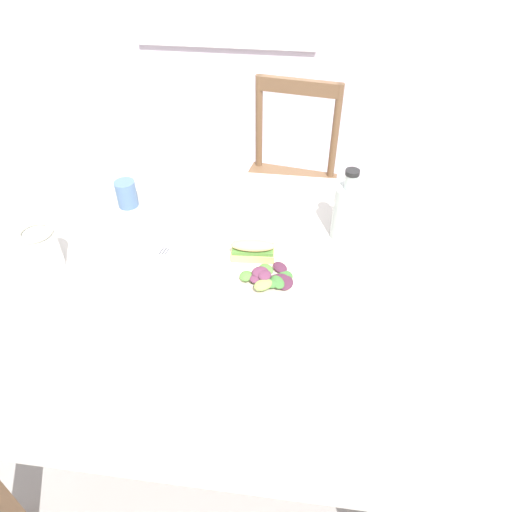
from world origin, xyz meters
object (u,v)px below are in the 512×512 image
at_px(bottle_cold_brew, 346,214).
at_px(cup_extra_side, 126,194).
at_px(sandwich_half_front, 253,250).
at_px(dining_table, 212,305).
at_px(plate_lunch, 254,270).
at_px(fork_on_napkin, 155,266).
at_px(mason_jar_iced_tea, 43,252).
at_px(chair_wooden_far, 287,185).

relative_size(bottle_cold_brew, cup_extra_side, 2.56).
relative_size(sandwich_half_front, bottle_cold_brew, 0.56).
xyz_separation_m(dining_table, plate_lunch, (0.11, 0.03, 0.12)).
relative_size(fork_on_napkin, cup_extra_side, 2.24).
height_order(fork_on_napkin, mason_jar_iced_tea, mason_jar_iced_tea).
height_order(chair_wooden_far, cup_extra_side, chair_wooden_far).
distance_m(sandwich_half_front, mason_jar_iced_tea, 0.54).
height_order(bottle_cold_brew, cup_extra_side, bottle_cold_brew).
height_order(bottle_cold_brew, mason_jar_iced_tea, bottle_cold_brew).
distance_m(chair_wooden_far, plate_lunch, 0.94).
relative_size(dining_table, mason_jar_iced_tea, 9.58).
xyz_separation_m(plate_lunch, sandwich_half_front, (-0.01, 0.04, 0.03)).
bearing_deg(mason_jar_iced_tea, sandwich_half_front, 10.75).
bearing_deg(bottle_cold_brew, mason_jar_iced_tea, -162.52).
xyz_separation_m(sandwich_half_front, fork_on_napkin, (-0.25, -0.06, -0.03)).
bearing_deg(plate_lunch, fork_on_napkin, -176.04).
bearing_deg(chair_wooden_far, sandwich_half_front, -92.47).
height_order(plate_lunch, sandwich_half_front, sandwich_half_front).
xyz_separation_m(sandwich_half_front, mason_jar_iced_tea, (-0.53, -0.10, 0.02)).
bearing_deg(plate_lunch, bottle_cold_brew, 38.57).
distance_m(dining_table, chair_wooden_far, 0.94).
bearing_deg(sandwich_half_front, cup_extra_side, 153.56).
height_order(chair_wooden_far, sandwich_half_front, chair_wooden_far).
relative_size(chair_wooden_far, mason_jar_iced_tea, 6.84).
distance_m(chair_wooden_far, cup_extra_side, 0.85).
relative_size(dining_table, cup_extra_side, 14.68).
bearing_deg(cup_extra_side, dining_table, -41.38).
xyz_separation_m(chair_wooden_far, cup_extra_side, (-0.45, -0.64, 0.33)).
bearing_deg(fork_on_napkin, dining_table, -3.10).
relative_size(sandwich_half_front, cup_extra_side, 1.43).
distance_m(dining_table, sandwich_half_front, 0.20).
distance_m(mason_jar_iced_tea, cup_extra_side, 0.33).
xyz_separation_m(chair_wooden_far, plate_lunch, (-0.03, -0.89, 0.30)).
xyz_separation_m(bottle_cold_brew, cup_extra_side, (-0.66, 0.07, -0.03)).
distance_m(plate_lunch, bottle_cold_brew, 0.30).
xyz_separation_m(plate_lunch, fork_on_napkin, (-0.26, -0.02, 0.00)).
bearing_deg(bottle_cold_brew, chair_wooden_far, 106.12).
bearing_deg(dining_table, plate_lunch, 13.12).
relative_size(dining_table, bottle_cold_brew, 5.73).
distance_m(fork_on_napkin, bottle_cold_brew, 0.54).
bearing_deg(mason_jar_iced_tea, chair_wooden_far, 59.17).
height_order(dining_table, chair_wooden_far, chair_wooden_far).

